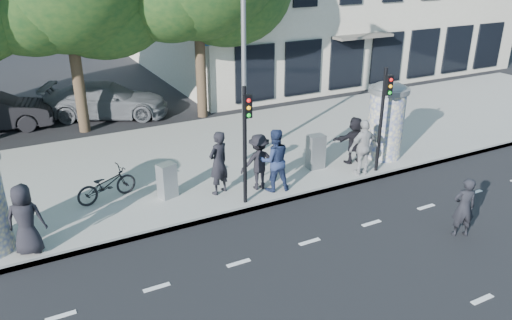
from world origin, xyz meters
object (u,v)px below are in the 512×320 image
traffic_pole_near (246,134)px  ped_f (355,140)px  ad_column_right (386,118)px  car_right (106,100)px  traffic_pole_far (383,110)px  cabinet_left (167,181)px  ped_c (274,160)px  cabinet_right (316,152)px  street_lamp (244,21)px  ped_d (259,162)px  bicycle (107,185)px  ped_e (364,148)px  man_road (464,207)px  ped_b (218,163)px  ped_a (25,220)px

traffic_pole_near → ped_f: traffic_pole_near is taller
ad_column_right → car_right: (-7.45, 9.47, -0.78)m
traffic_pole_far → cabinet_left: size_ratio=3.26×
ped_c → cabinet_right: ped_c is taller
traffic_pole_near → street_lamp: size_ratio=0.42×
ped_c → ped_d: ped_c is taller
car_right → cabinet_left: bearing=-157.7°
street_lamp → ped_f: size_ratio=4.98×
ped_f → bicycle: ped_f is taller
ped_f → traffic_pole_far: bearing=108.1°
ped_e → bicycle: bearing=-12.6°
ped_c → ped_f: bearing=-157.7°
ped_d → traffic_pole_near: bearing=48.5°
man_road → street_lamp: bearing=-43.1°
ped_e → traffic_pole_far: bearing=176.6°
ped_b → traffic_pole_far: bearing=147.7°
man_road → car_right: (-5.88, 14.28, -0.05)m
traffic_pole_near → ped_d: 1.59m
ped_b → bicycle: ped_b is taller
ped_a → ped_c: bearing=-157.0°
street_lamp → ped_d: (-0.63, -2.16, -3.78)m
traffic_pole_far → ped_c: 3.86m
cabinet_right → car_right: car_right is taller
ad_column_right → bicycle: (-9.25, 1.15, -0.92)m
ad_column_right → cabinet_right: ad_column_right is taller
man_road → traffic_pole_far: bearing=-74.1°
street_lamp → bicycle: bearing=-170.8°
cabinet_left → cabinet_right: cabinet_right is taller
car_right → man_road: bearing=-133.9°
traffic_pole_far → ad_column_right: bearing=42.2°
ped_f → cabinet_right: (-1.40, 0.21, -0.24)m
ped_f → cabinet_left: (-6.41, 0.44, -0.28)m
ped_f → car_right: bearing=-53.1°
man_road → car_right: bearing=-43.5°
ad_column_right → ped_c: (-4.68, -0.53, -0.42)m
ped_f → cabinet_left: size_ratio=1.54×
ped_b → ped_d: 1.22m
man_road → cabinet_left: (-6.09, 5.31, -0.14)m
ped_b → car_right: (-1.23, 9.43, -0.36)m
traffic_pole_far → ped_f: traffic_pole_far is taller
ped_a → bicycle: (2.23, 1.92, -0.41)m
traffic_pole_near → cabinet_left: 2.80m
cabinet_left → ped_e: bearing=-31.0°
ad_column_right → car_right: 12.07m
ped_e → traffic_pole_near: bearing=2.9°
ped_c → ped_d: 0.48m
ped_e → ped_f: size_ratio=1.13×
traffic_pole_far → man_road: bearing=-98.2°
ped_d → traffic_pole_far: bearing=177.3°
traffic_pole_near → bicycle: 4.33m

